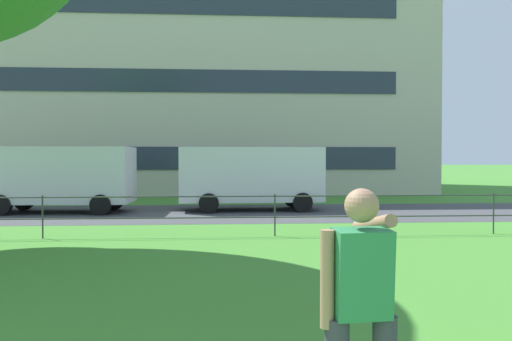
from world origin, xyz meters
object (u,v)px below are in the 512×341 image
at_px(person_thrower, 360,307).
at_px(apartment_building_background, 158,65).
at_px(panel_van_far_left, 58,175).
at_px(panel_van_left, 251,175).

relative_size(person_thrower, apartment_building_background, 0.06).
xyz_separation_m(person_thrower, apartment_building_background, (-4.60, 30.07, 6.75)).
height_order(panel_van_far_left, apartment_building_background, apartment_building_background).
relative_size(panel_van_far_left, panel_van_left, 1.00).
relative_size(panel_van_left, apartment_building_background, 0.17).
distance_m(panel_van_far_left, apartment_building_background, 16.25).
xyz_separation_m(person_thrower, panel_van_far_left, (-6.36, 15.22, 0.38)).
bearing_deg(panel_van_left, person_thrower, -90.96).
height_order(person_thrower, panel_van_left, panel_van_left).
distance_m(panel_van_left, apartment_building_background, 16.57).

